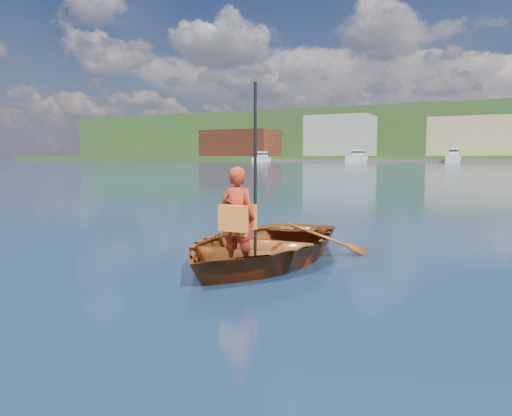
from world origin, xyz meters
The scene contains 7 objects.
ground centered at (0.00, 0.00, 0.00)m, with size 600.00×600.00×0.00m.
rowboat centered at (-0.58, -0.45, 0.21)m, with size 2.50×3.49×0.72m.
child_paddler centered at (-0.42, -1.35, 0.70)m, with size 0.44×0.34×2.16m.
shoreline centered at (0.00, 236.61, 10.32)m, with size 400.00×140.00×22.00m.
dock centered at (3.93, 148.00, 0.40)m, with size 160.03×10.50×0.80m.
waterfront_buildings centered at (-7.74, 165.00, 7.74)m, with size 202.00×16.00×14.00m.
hillside_trees centered at (-53.47, 231.41, 16.77)m, with size 299.72×80.35×25.78m.
Camera 1 is at (2.35, -6.42, 1.39)m, focal length 35.00 mm.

